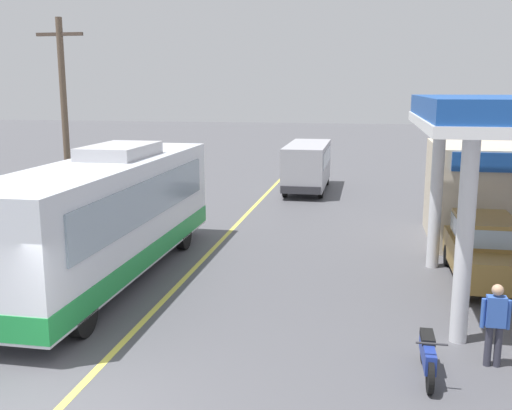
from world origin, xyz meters
name	(u,v)px	position (x,y,z in m)	size (l,w,h in m)	color
ground	(264,197)	(0.00, 20.00, 0.00)	(120.00, 120.00, 0.00)	#4C4C51
lane_divider_stripe	(243,218)	(0.00, 15.00, 0.00)	(0.16, 50.00, 0.01)	#D8CC4C
coach_bus_main	(108,219)	(-2.09, 6.76, 1.72)	(2.60, 11.04, 3.69)	silver
car_at_pump	(485,246)	(8.23, 8.33, 1.01)	(1.70, 4.20, 1.82)	olive
minibus_opposing_lane	(307,163)	(1.92, 22.12, 1.47)	(2.04, 6.13, 2.44)	#A5A5AD
motorcycle_parked_forecourt	(427,354)	(6.19, 2.38, 0.44)	(0.55, 1.80, 0.92)	black
pedestrian_near_pump	(495,321)	(7.48, 3.04, 0.93)	(0.55, 0.22, 1.66)	#33333F
utility_pole_roadside	(65,121)	(-6.17, 12.20, 4.08)	(1.80, 0.24, 7.80)	brown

